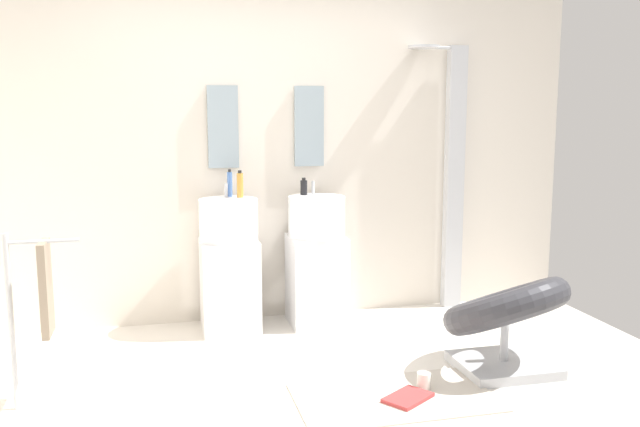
{
  "coord_description": "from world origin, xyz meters",
  "views": [
    {
      "loc": [
        -0.83,
        -3.44,
        1.59
      ],
      "look_at": [
        0.15,
        0.55,
        0.95
      ],
      "focal_mm": 38.6,
      "sensor_mm": 36.0,
      "label": 1
    }
  ],
  "objects_px": {
    "lounge_chair": "(505,314)",
    "soap_bottle_blue": "(230,184)",
    "shower_column": "(452,172)",
    "magazine_red": "(408,398)",
    "pedestal_sink_right": "(317,260)",
    "soap_bottle_amber": "(240,185)",
    "coffee_mug": "(424,380)",
    "pedestal_sink_left": "(229,265)",
    "towel_rack": "(40,293)",
    "soap_bottle_black": "(304,187)"
  },
  "relations": [
    {
      "from": "soap_bottle_amber",
      "to": "soap_bottle_black",
      "type": "height_order",
      "value": "soap_bottle_amber"
    },
    {
      "from": "soap_bottle_amber",
      "to": "pedestal_sink_right",
      "type": "bearing_deg",
      "value": -7.88
    },
    {
      "from": "pedestal_sink_left",
      "to": "magazine_red",
      "type": "height_order",
      "value": "pedestal_sink_left"
    },
    {
      "from": "soap_bottle_black",
      "to": "lounge_chair",
      "type": "bearing_deg",
      "value": -52.68
    },
    {
      "from": "coffee_mug",
      "to": "soap_bottle_amber",
      "type": "relative_size",
      "value": 0.47
    },
    {
      "from": "lounge_chair",
      "to": "soap_bottle_black",
      "type": "xyz_separation_m",
      "value": [
        -0.96,
        1.27,
        0.66
      ]
    },
    {
      "from": "pedestal_sink_right",
      "to": "shower_column",
      "type": "relative_size",
      "value": 0.51
    },
    {
      "from": "pedestal_sink_right",
      "to": "soap_bottle_amber",
      "type": "bearing_deg",
      "value": 172.12
    },
    {
      "from": "coffee_mug",
      "to": "soap_bottle_blue",
      "type": "height_order",
      "value": "soap_bottle_blue"
    },
    {
      "from": "lounge_chair",
      "to": "soap_bottle_blue",
      "type": "height_order",
      "value": "soap_bottle_blue"
    },
    {
      "from": "pedestal_sink_left",
      "to": "shower_column",
      "type": "distance_m",
      "value": 1.89
    },
    {
      "from": "towel_rack",
      "to": "coffee_mug",
      "type": "xyz_separation_m",
      "value": [
        2.04,
        -0.28,
        -0.57
      ]
    },
    {
      "from": "soap_bottle_black",
      "to": "soap_bottle_amber",
      "type": "bearing_deg",
      "value": -176.32
    },
    {
      "from": "pedestal_sink_left",
      "to": "lounge_chair",
      "type": "height_order",
      "value": "pedestal_sink_left"
    },
    {
      "from": "lounge_chair",
      "to": "pedestal_sink_left",
      "type": "bearing_deg",
      "value": 142.86
    },
    {
      "from": "magazine_red",
      "to": "lounge_chair",
      "type": "bearing_deg",
      "value": -12.9
    },
    {
      "from": "pedestal_sink_left",
      "to": "pedestal_sink_right",
      "type": "bearing_deg",
      "value": 0.0
    },
    {
      "from": "towel_rack",
      "to": "magazine_red",
      "type": "height_order",
      "value": "towel_rack"
    },
    {
      "from": "magazine_red",
      "to": "pedestal_sink_left",
      "type": "bearing_deg",
      "value": 84.47
    },
    {
      "from": "soap_bottle_blue",
      "to": "soap_bottle_amber",
      "type": "bearing_deg",
      "value": -42.97
    },
    {
      "from": "towel_rack",
      "to": "soap_bottle_blue",
      "type": "height_order",
      "value": "soap_bottle_blue"
    },
    {
      "from": "lounge_chair",
      "to": "towel_rack",
      "type": "bearing_deg",
      "value": 177.56
    },
    {
      "from": "towel_rack",
      "to": "soap_bottle_black",
      "type": "xyz_separation_m",
      "value": [
        1.67,
        1.15,
        0.38
      ]
    },
    {
      "from": "shower_column",
      "to": "soap_bottle_black",
      "type": "bearing_deg",
      "value": -176.08
    },
    {
      "from": "towel_rack",
      "to": "magazine_red",
      "type": "relative_size",
      "value": 3.58
    },
    {
      "from": "lounge_chair",
      "to": "towel_rack",
      "type": "height_order",
      "value": "towel_rack"
    },
    {
      "from": "towel_rack",
      "to": "soap_bottle_black",
      "type": "distance_m",
      "value": 2.06
    },
    {
      "from": "magazine_red",
      "to": "soap_bottle_black",
      "type": "bearing_deg",
      "value": 64.09
    },
    {
      "from": "lounge_chair",
      "to": "soap_bottle_black",
      "type": "relative_size",
      "value": 8.45
    },
    {
      "from": "shower_column",
      "to": "towel_rack",
      "type": "height_order",
      "value": "shower_column"
    },
    {
      "from": "pedestal_sink_left",
      "to": "magazine_red",
      "type": "xyz_separation_m",
      "value": [
        0.8,
        -1.45,
        -0.46
      ]
    },
    {
      "from": "magazine_red",
      "to": "soap_bottle_blue",
      "type": "relative_size",
      "value": 1.34
    },
    {
      "from": "pedestal_sink_right",
      "to": "soap_bottle_blue",
      "type": "xyz_separation_m",
      "value": [
        -0.61,
        0.14,
        0.56
      ]
    },
    {
      "from": "towel_rack",
      "to": "soap_bottle_blue",
      "type": "bearing_deg",
      "value": 46.33
    },
    {
      "from": "towel_rack",
      "to": "magazine_red",
      "type": "bearing_deg",
      "value": -11.91
    },
    {
      "from": "pedestal_sink_right",
      "to": "coffee_mug",
      "type": "height_order",
      "value": "pedestal_sink_right"
    },
    {
      "from": "soap_bottle_black",
      "to": "shower_column",
      "type": "bearing_deg",
      "value": 3.92
    },
    {
      "from": "soap_bottle_blue",
      "to": "shower_column",
      "type": "bearing_deg",
      "value": 1.7
    },
    {
      "from": "pedestal_sink_left",
      "to": "soap_bottle_blue",
      "type": "xyz_separation_m",
      "value": [
        0.03,
        0.14,
        0.56
      ]
    },
    {
      "from": "soap_bottle_blue",
      "to": "magazine_red",
      "type": "bearing_deg",
      "value": -64.05
    },
    {
      "from": "pedestal_sink_right",
      "to": "lounge_chair",
      "type": "relative_size",
      "value": 0.98
    },
    {
      "from": "soap_bottle_amber",
      "to": "coffee_mug",
      "type": "bearing_deg",
      "value": -58.82
    },
    {
      "from": "coffee_mug",
      "to": "shower_column",
      "type": "bearing_deg",
      "value": 61.08
    },
    {
      "from": "pedestal_sink_left",
      "to": "shower_column",
      "type": "relative_size",
      "value": 0.51
    },
    {
      "from": "soap_bottle_amber",
      "to": "soap_bottle_black",
      "type": "xyz_separation_m",
      "value": [
        0.47,
        0.03,
        -0.03
      ]
    },
    {
      "from": "soap_bottle_blue",
      "to": "towel_rack",
      "type": "bearing_deg",
      "value": -133.67
    },
    {
      "from": "coffee_mug",
      "to": "soap_bottle_amber",
      "type": "height_order",
      "value": "soap_bottle_amber"
    },
    {
      "from": "pedestal_sink_right",
      "to": "magazine_red",
      "type": "xyz_separation_m",
      "value": [
        0.16,
        -1.45,
        -0.46
      ]
    },
    {
      "from": "shower_column",
      "to": "magazine_red",
      "type": "relative_size",
      "value": 7.73
    },
    {
      "from": "pedestal_sink_left",
      "to": "soap_bottle_blue",
      "type": "bearing_deg",
      "value": 77.88
    }
  ]
}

